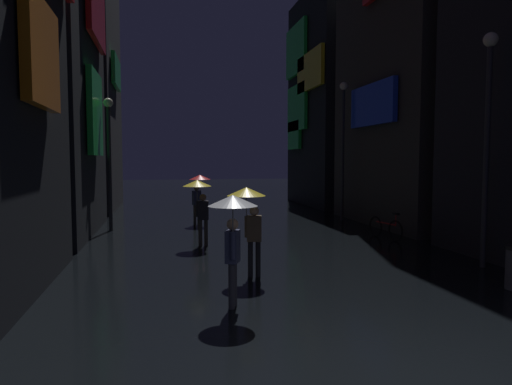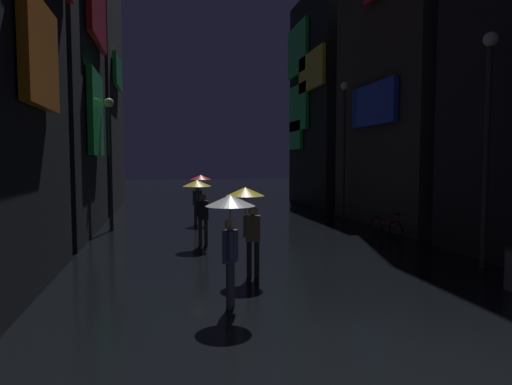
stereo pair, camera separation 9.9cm
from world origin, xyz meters
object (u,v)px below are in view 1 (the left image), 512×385
Objects in this scene: pedestrian_near_crossing_clear at (233,219)px; bicycle_parked_at_storefront at (386,228)px; pedestrian_midstreet_left_red at (199,185)px; streetlamp_right_near at (488,124)px; pedestrian_far_right_yellow at (199,194)px; streetlamp_right_far at (343,136)px; pedestrian_midstreet_centre_yellow at (249,207)px; streetlamp_left_far at (109,147)px.

pedestrian_near_crossing_clear is 1.18× the size of bicycle_parked_at_storefront.
streetlamp_right_near reaches higher than pedestrian_midstreet_left_red.
pedestrian_far_right_yellow is (-0.09, 6.30, 0.00)m from pedestrian_near_crossing_clear.
pedestrian_midstreet_left_red is 6.84m from streetlamp_right_far.
bicycle_parked_at_storefront is at bearing -94.66° from streetlamp_right_far.
pedestrian_near_crossing_clear is at bearing -163.78° from streetlamp_right_near.
streetlamp_right_near reaches higher than pedestrian_far_right_yellow.
bicycle_parked_at_storefront is at bearing 44.98° from pedestrian_near_crossing_clear.
pedestrian_midstreet_centre_yellow is 2.32m from pedestrian_near_crossing_clear.
pedestrian_midstreet_centre_yellow is at bearing 177.93° from streetlamp_right_near.
streetlamp_left_far is (-3.51, -0.99, 1.56)m from pedestrian_midstreet_left_red.
pedestrian_midstreet_left_red is 1.18× the size of bicycle_parked_at_storefront.
pedestrian_near_crossing_clear is at bearing -135.02° from bicycle_parked_at_storefront.
bicycle_parked_at_storefront is (6.41, 6.41, -1.28)m from pedestrian_near_crossing_clear.
streetlamp_right_far is (0.00, 9.30, 0.17)m from streetlamp_right_near.
streetlamp_right_far is (6.49, -0.01, 2.17)m from pedestrian_midstreet_left_red.
bicycle_parked_at_storefront is at bearing 36.51° from pedestrian_midstreet_centre_yellow.
pedestrian_midstreet_centre_yellow is 0.36× the size of streetlamp_right_near.
pedestrian_near_crossing_clear is at bearing -91.62° from pedestrian_midstreet_left_red.
streetlamp_left_far reaches higher than bicycle_parked_at_storefront.
pedestrian_midstreet_left_red is 1.00× the size of pedestrian_far_right_yellow.
pedestrian_midstreet_left_red is at bearing 124.89° from streetlamp_right_near.
pedestrian_far_right_yellow is 8.37m from streetlamp_right_near.
streetlamp_right_far is (6.89, 4.98, 2.17)m from pedestrian_far_right_yellow.
bicycle_parked_at_storefront is (5.68, 4.21, -1.28)m from pedestrian_midstreet_centre_yellow.
pedestrian_midstreet_left_red is 7.91m from bicycle_parked_at_storefront.
streetlamp_right_near reaches higher than pedestrian_midstreet_centre_yellow.
pedestrian_near_crossing_clear is at bearing -121.12° from streetlamp_right_far.
pedestrian_far_right_yellow is at bearing -94.65° from pedestrian_midstreet_left_red.
streetlamp_left_far reaches higher than pedestrian_near_crossing_clear.
bicycle_parked_at_storefront is (6.50, 0.11, -1.28)m from pedestrian_far_right_yellow.
streetlamp_right_near is at bearing -2.07° from pedestrian_midstreet_centre_yellow.
streetlamp_right_near is (6.08, -0.22, 1.99)m from pedestrian_midstreet_centre_yellow.
pedestrian_midstreet_centre_yellow is at bearing -78.77° from pedestrian_far_right_yellow.
bicycle_parked_at_storefront is at bearing -22.06° from streetlamp_left_far.
pedestrian_near_crossing_clear is at bearing -108.28° from pedestrian_midstreet_centre_yellow.
streetlamp_left_far reaches higher than pedestrian_midstreet_left_red.
streetlamp_right_near is 13.01m from streetlamp_left_far.
streetlamp_right_far reaches higher than streetlamp_left_far.
streetlamp_left_far is (-3.11, 4.00, 1.56)m from pedestrian_far_right_yellow.
pedestrian_far_right_yellow is 6.62m from bicycle_parked_at_storefront.
pedestrian_midstreet_centre_yellow is 1.00× the size of pedestrian_far_right_yellow.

